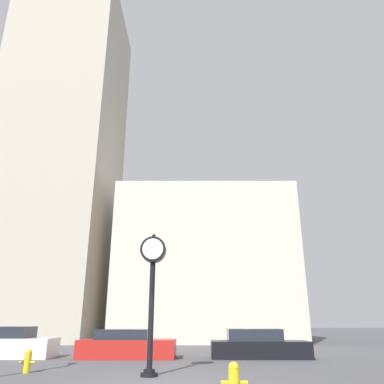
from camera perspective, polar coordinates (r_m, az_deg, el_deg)
The scene contains 8 objects.
building_tall_tower at distance 41.36m, azimuth -19.20°, elevation 5.66°, with size 10.22×12.00×36.47m.
building_storefront_row at distance 35.79m, azimuth 1.65°, elevation -11.44°, with size 15.26×12.00×12.85m.
street_clock at distance 13.15m, azimuth -6.32°, elevation -12.45°, with size 0.88×0.54×4.56m.
car_white at distance 21.29m, azimuth -26.49°, elevation -20.08°, with size 4.30×1.83×1.41m.
car_red at distance 19.43m, azimuth -10.20°, elevation -22.06°, with size 4.55×1.97×1.29m.
car_black at distance 19.52m, azimuth 9.76°, elevation -22.08°, with size 4.65×1.99×1.31m.
fire_hydrant_near at distance 9.53m, azimuth 6.15°, elevation -26.56°, with size 0.60×0.26×0.77m.
fire_hydrant_far at distance 15.00m, azimuth -24.06°, elevation -22.44°, with size 0.53×0.23×0.74m.
Camera 1 is at (0.61, -11.44, 1.64)m, focal length 35.00 mm.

